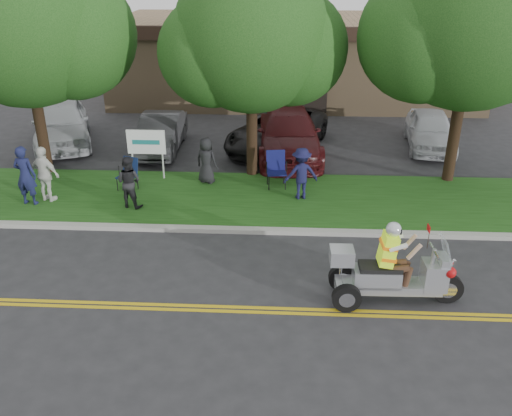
{
  "coord_description": "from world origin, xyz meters",
  "views": [
    {
      "loc": [
        1.56,
        -9.97,
        6.82
      ],
      "look_at": [
        0.92,
        2.0,
        1.23
      ],
      "focal_mm": 38.0,
      "sensor_mm": 36.0,
      "label": 1
    }
  ],
  "objects_px": {
    "parked_car_far_left": "(61,123)",
    "parked_car_left": "(160,133)",
    "parked_car_mid": "(277,130)",
    "spectator_adult_right": "(45,174)",
    "lawn_chair_b": "(276,167)",
    "spectator_adult_left": "(25,175)",
    "trike_scooter": "(390,274)",
    "lawn_chair_a": "(129,172)",
    "spectator_adult_mid": "(129,182)",
    "parked_car_far_right": "(430,130)",
    "parked_car_right": "(288,134)"
  },
  "relations": [
    {
      "from": "spectator_adult_left",
      "to": "spectator_adult_mid",
      "type": "distance_m",
      "value": 3.06
    },
    {
      "from": "parked_car_mid",
      "to": "lawn_chair_a",
      "type": "bearing_deg",
      "value": -111.03
    },
    {
      "from": "spectator_adult_right",
      "to": "parked_car_mid",
      "type": "xyz_separation_m",
      "value": [
        6.79,
        5.54,
        -0.22
      ]
    },
    {
      "from": "lawn_chair_b",
      "to": "spectator_adult_right",
      "type": "relative_size",
      "value": 0.68
    },
    {
      "from": "parked_car_far_left",
      "to": "parked_car_left",
      "type": "height_order",
      "value": "parked_car_far_left"
    },
    {
      "from": "trike_scooter",
      "to": "parked_car_far_left",
      "type": "distance_m",
      "value": 15.12
    },
    {
      "from": "spectator_adult_right",
      "to": "parked_car_far_left",
      "type": "height_order",
      "value": "spectator_adult_right"
    },
    {
      "from": "parked_car_right",
      "to": "parked_car_far_right",
      "type": "relative_size",
      "value": 1.33
    },
    {
      "from": "parked_car_left",
      "to": "spectator_adult_mid",
      "type": "bearing_deg",
      "value": -88.6
    },
    {
      "from": "spectator_adult_right",
      "to": "parked_car_left",
      "type": "bearing_deg",
      "value": -95.3
    },
    {
      "from": "lawn_chair_a",
      "to": "spectator_adult_left",
      "type": "relative_size",
      "value": 0.56
    },
    {
      "from": "spectator_adult_left",
      "to": "parked_car_far_left",
      "type": "xyz_separation_m",
      "value": [
        -1.23,
        5.91,
        -0.13
      ]
    },
    {
      "from": "spectator_adult_left",
      "to": "spectator_adult_right",
      "type": "distance_m",
      "value": 0.54
    },
    {
      "from": "trike_scooter",
      "to": "parked_car_far_right",
      "type": "distance_m",
      "value": 11.1
    },
    {
      "from": "parked_car_right",
      "to": "spectator_adult_left",
      "type": "bearing_deg",
      "value": -150.07
    },
    {
      "from": "parked_car_far_right",
      "to": "lawn_chair_b",
      "type": "bearing_deg",
      "value": -136.57
    },
    {
      "from": "spectator_adult_mid",
      "to": "parked_car_right",
      "type": "height_order",
      "value": "spectator_adult_mid"
    },
    {
      "from": "trike_scooter",
      "to": "lawn_chair_a",
      "type": "relative_size",
      "value": 2.86
    },
    {
      "from": "parked_car_far_left",
      "to": "parked_car_left",
      "type": "relative_size",
      "value": 1.23
    },
    {
      "from": "parked_car_far_left",
      "to": "parked_car_left",
      "type": "distance_m",
      "value": 4.09
    },
    {
      "from": "spectator_adult_mid",
      "to": "parked_car_left",
      "type": "bearing_deg",
      "value": -71.6
    },
    {
      "from": "parked_car_far_left",
      "to": "parked_car_right",
      "type": "distance_m",
      "value": 8.95
    },
    {
      "from": "spectator_adult_left",
      "to": "parked_car_far_left",
      "type": "relative_size",
      "value": 0.35
    },
    {
      "from": "spectator_adult_mid",
      "to": "spectator_adult_right",
      "type": "bearing_deg",
      "value": 9.56
    },
    {
      "from": "spectator_adult_mid",
      "to": "spectator_adult_right",
      "type": "relative_size",
      "value": 0.91
    },
    {
      "from": "trike_scooter",
      "to": "lawn_chair_a",
      "type": "height_order",
      "value": "trike_scooter"
    },
    {
      "from": "lawn_chair_b",
      "to": "parked_car_mid",
      "type": "height_order",
      "value": "parked_car_mid"
    },
    {
      "from": "lawn_chair_a",
      "to": "spectator_adult_mid",
      "type": "height_order",
      "value": "spectator_adult_mid"
    },
    {
      "from": "lawn_chair_a",
      "to": "spectator_adult_right",
      "type": "relative_size",
      "value": 0.6
    },
    {
      "from": "lawn_chair_b",
      "to": "parked_car_far_left",
      "type": "distance_m",
      "value": 9.48
    },
    {
      "from": "trike_scooter",
      "to": "spectator_adult_right",
      "type": "height_order",
      "value": "trike_scooter"
    },
    {
      "from": "trike_scooter",
      "to": "lawn_chair_b",
      "type": "height_order",
      "value": "trike_scooter"
    },
    {
      "from": "lawn_chair_b",
      "to": "parked_car_far_right",
      "type": "relative_size",
      "value": 0.27
    },
    {
      "from": "spectator_adult_left",
      "to": "parked_car_mid",
      "type": "distance_m",
      "value": 9.3
    },
    {
      "from": "spectator_adult_right",
      "to": "parked_car_far_left",
      "type": "bearing_deg",
      "value": -53.84
    },
    {
      "from": "parked_car_far_left",
      "to": "parked_car_mid",
      "type": "bearing_deg",
      "value": -21.38
    },
    {
      "from": "lawn_chair_a",
      "to": "parked_car_far_left",
      "type": "xyz_separation_m",
      "value": [
        -3.92,
        4.63,
        0.2
      ]
    },
    {
      "from": "lawn_chair_b",
      "to": "spectator_adult_left",
      "type": "relative_size",
      "value": 0.64
    },
    {
      "from": "lawn_chair_b",
      "to": "spectator_adult_right",
      "type": "distance_m",
      "value": 6.99
    },
    {
      "from": "parked_car_mid",
      "to": "spectator_adult_right",
      "type": "bearing_deg",
      "value": -116.32
    },
    {
      "from": "spectator_adult_mid",
      "to": "parked_car_far_right",
      "type": "bearing_deg",
      "value": -132.48
    },
    {
      "from": "spectator_adult_mid",
      "to": "trike_scooter",
      "type": "bearing_deg",
      "value": 163.23
    },
    {
      "from": "lawn_chair_a",
      "to": "spectator_adult_left",
      "type": "height_order",
      "value": "spectator_adult_left"
    },
    {
      "from": "lawn_chair_b",
      "to": "spectator_adult_right",
      "type": "xyz_separation_m",
      "value": [
        -6.82,
        -1.54,
        0.2
      ]
    },
    {
      "from": "parked_car_mid",
      "to": "parked_car_far_left",
      "type": "bearing_deg",
      "value": -156.37
    },
    {
      "from": "parked_car_far_left",
      "to": "parked_car_mid",
      "type": "height_order",
      "value": "parked_car_far_left"
    },
    {
      "from": "spectator_adult_mid",
      "to": "parked_car_far_right",
      "type": "distance_m",
      "value": 11.9
    },
    {
      "from": "parked_car_left",
      "to": "parked_car_mid",
      "type": "relative_size",
      "value": 0.79
    },
    {
      "from": "spectator_adult_mid",
      "to": "parked_car_far_left",
      "type": "bearing_deg",
      "value": -38.38
    },
    {
      "from": "trike_scooter",
      "to": "parked_car_far_left",
      "type": "xyz_separation_m",
      "value": [
        -11.08,
        10.28,
        0.21
      ]
    }
  ]
}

